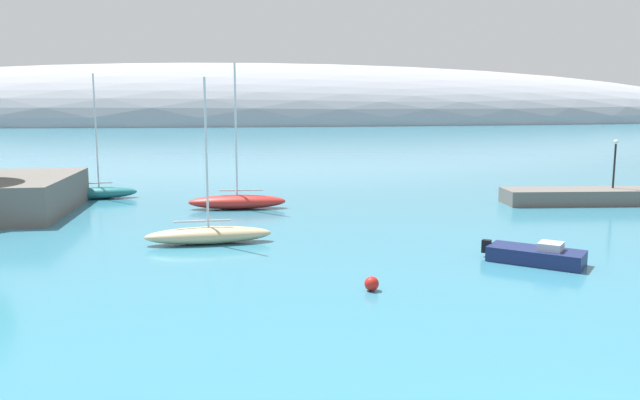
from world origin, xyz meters
The scene contains 7 objects.
distant_ridge centered at (-6.50, 225.35, 0.00)m, with size 399.52×80.62×42.94m, color #999EA8.
sailboat_teal_near_shore centered at (-20.52, 42.88, 0.59)m, with size 6.36×2.63×10.45m.
sailboat_sand_mid_mooring centered at (-10.64, 24.33, 0.56)m, with size 7.41×2.17×9.57m.
sailboat_red_outer_mooring centered at (-8.94, 36.26, 0.62)m, with size 7.49×2.16×11.03m.
motorboat_navy_alongside_breakwater centered at (6.18, 17.51, 0.43)m, with size 4.85×4.46×1.17m.
mooring_buoy_red centered at (-3.17, 13.95, 0.32)m, with size 0.64×0.64×0.64m, color red.
harbor_lamp_post centered at (21.31, 35.15, 3.66)m, with size 0.36×0.36×3.93m.
Camera 1 is at (-8.95, -12.61, 8.28)m, focal length 35.87 mm.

